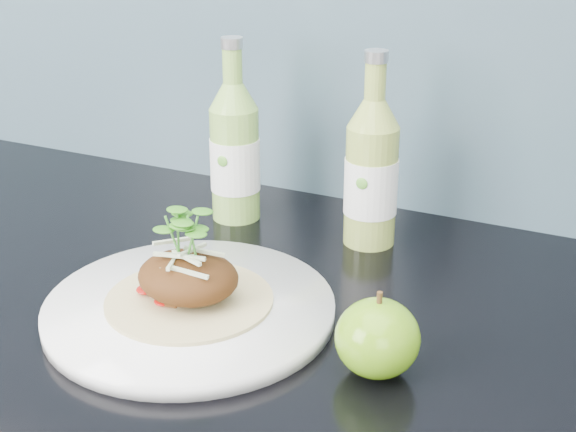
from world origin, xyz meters
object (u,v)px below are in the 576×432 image
object	(u,v)px
dinner_plate	(190,309)
green_apple	(377,338)
cider_bottle_left	(235,152)
cider_bottle_right	(371,173)

from	to	relation	value
dinner_plate	green_apple	distance (m)	0.20
dinner_plate	green_apple	world-z (taller)	green_apple
cider_bottle_left	cider_bottle_right	world-z (taller)	same
dinner_plate	green_apple	xyz separation A→B (m)	(0.20, -0.01, 0.03)
dinner_plate	cider_bottle_left	xyz separation A→B (m)	(-0.08, 0.24, 0.08)
green_apple	cider_bottle_right	distance (m)	0.28
dinner_plate	cider_bottle_left	world-z (taller)	cider_bottle_left
dinner_plate	cider_bottle_left	size ratio (longest dim) A/B	1.66
cider_bottle_right	dinner_plate	bearing A→B (deg)	-134.95
green_apple	dinner_plate	bearing A→B (deg)	175.96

